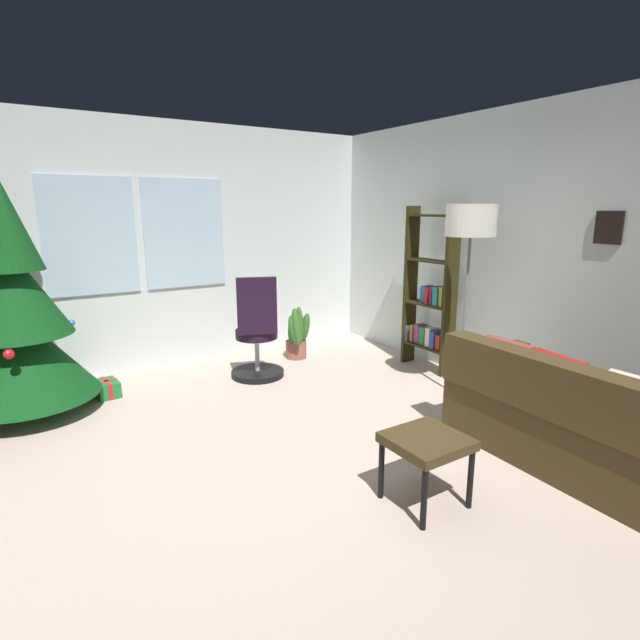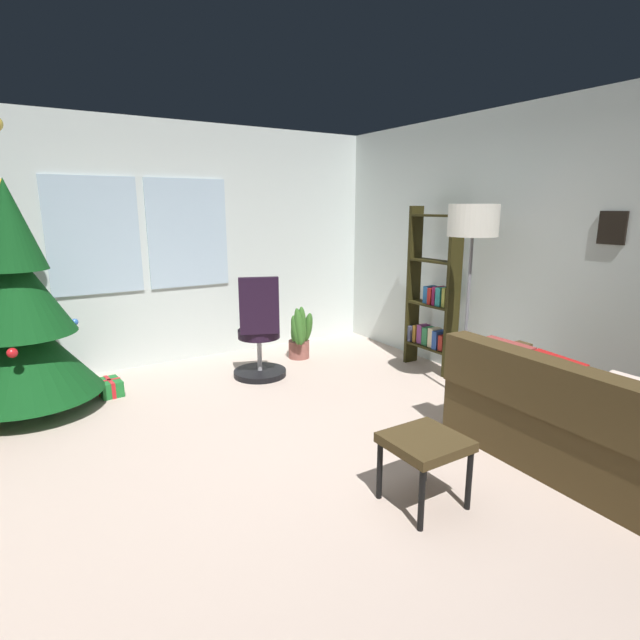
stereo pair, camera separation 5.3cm
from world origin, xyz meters
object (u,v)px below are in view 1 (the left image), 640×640
at_px(floor_lamp, 470,230).
at_px(holiday_tree, 18,322).
at_px(footstool, 427,446).
at_px(potted_plant, 297,336).
at_px(gift_box_green, 107,388).
at_px(office_chair, 257,339).
at_px(bookshelf, 430,300).
at_px(couch, 609,429).

bearing_deg(floor_lamp, holiday_tree, 152.84).
bearing_deg(footstool, potted_plant, 74.74).
bearing_deg(holiday_tree, potted_plant, 1.57).
bearing_deg(potted_plant, gift_box_green, -179.68).
bearing_deg(gift_box_green, office_chair, -12.44).
height_order(gift_box_green, floor_lamp, floor_lamp).
height_order(gift_box_green, bookshelf, bookshelf).
bearing_deg(couch, gift_box_green, 128.80).
bearing_deg(footstool, holiday_tree, 124.47).
xyz_separation_m(holiday_tree, potted_plant, (2.75, 0.08, -0.54)).
height_order(footstool, holiday_tree, holiday_tree).
bearing_deg(footstool, gift_box_green, 114.30).
bearing_deg(bookshelf, couch, -103.31).
height_order(footstool, office_chair, office_chair).
relative_size(holiday_tree, floor_lamp, 1.37).
xyz_separation_m(couch, potted_plant, (-0.54, 3.31, -0.01)).
distance_m(footstool, floor_lamp, 2.20).
bearing_deg(footstool, office_chair, 87.18).
bearing_deg(potted_plant, office_chair, -153.79).
xyz_separation_m(footstool, potted_plant, (0.80, 2.92, -0.09)).
bearing_deg(footstool, bookshelf, 44.98).
distance_m(office_chair, bookshelf, 1.92).
bearing_deg(office_chair, potted_plant, 26.21).
height_order(holiday_tree, bookshelf, holiday_tree).
relative_size(floor_lamp, potted_plant, 2.73).
bearing_deg(office_chair, gift_box_green, 167.56).
relative_size(couch, floor_lamp, 1.08).
height_order(bookshelf, potted_plant, bookshelf).
distance_m(office_chair, floor_lamp, 2.35).
bearing_deg(couch, potted_plant, 99.26).
distance_m(bookshelf, floor_lamp, 1.18).
height_order(gift_box_green, potted_plant, potted_plant).
distance_m(gift_box_green, potted_plant, 2.12).
distance_m(holiday_tree, office_chair, 2.13).
relative_size(footstool, office_chair, 0.40).
bearing_deg(gift_box_green, holiday_tree, -174.31).
bearing_deg(floor_lamp, potted_plant, 111.09).
height_order(floor_lamp, potted_plant, floor_lamp).
xyz_separation_m(couch, floor_lamp, (0.18, 1.45, 1.27)).
distance_m(bookshelf, potted_plant, 1.58).
relative_size(office_chair, floor_lamp, 0.61).
relative_size(footstool, potted_plant, 0.67).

